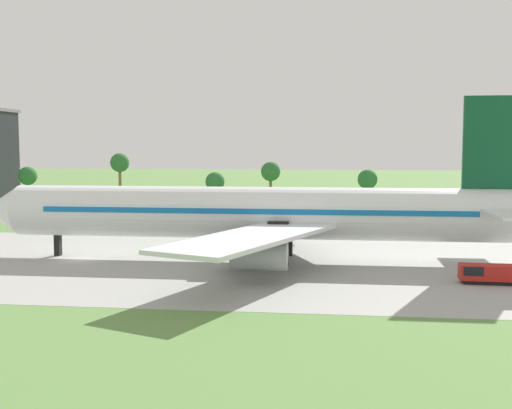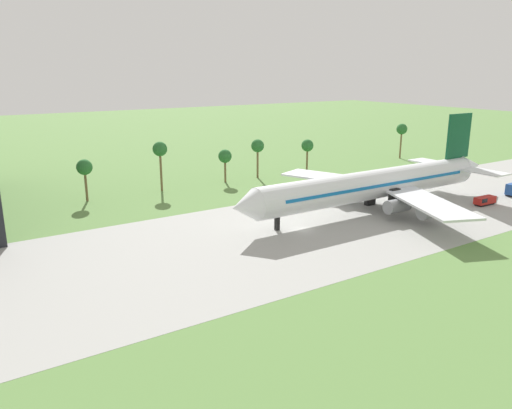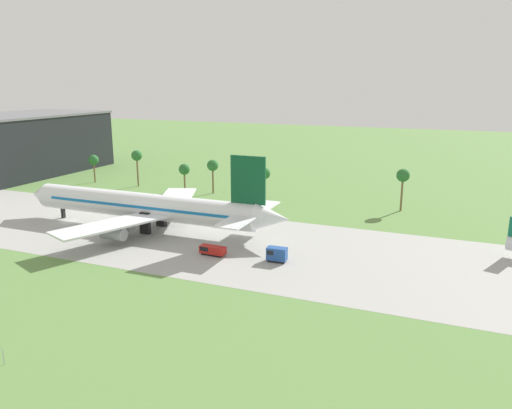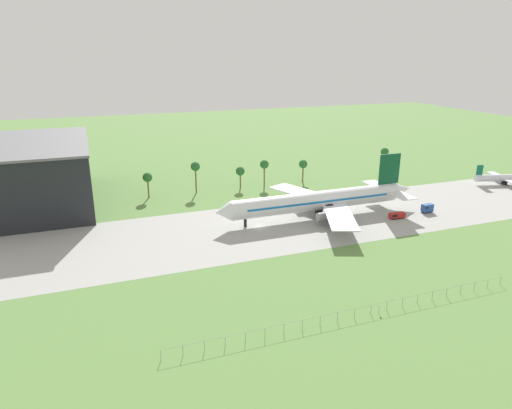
# 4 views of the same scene
# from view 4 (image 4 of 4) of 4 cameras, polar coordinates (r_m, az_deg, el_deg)

# --- Properties ---
(ground_plane) EXTENTS (600.00, 600.00, 0.00)m
(ground_plane) POSITION_cam_4_polar(r_m,az_deg,el_deg) (143.89, 0.48, -2.88)
(ground_plane) COLOR #5B8442
(taxiway_strip) EXTENTS (320.00, 44.00, 0.02)m
(taxiway_strip) POSITION_cam_4_polar(r_m,az_deg,el_deg) (143.89, 0.48, -2.88)
(taxiway_strip) COLOR #9E9E99
(taxiway_strip) RESTS_ON ground_plane
(jet_airliner) EXTENTS (72.40, 52.80, 19.43)m
(jet_airliner) POSITION_cam_4_polar(r_m,az_deg,el_deg) (153.21, 8.13, 0.52)
(jet_airliner) COLOR white
(jet_airliner) RESTS_ON ground_plane
(regional_aircraft) EXTENTS (25.24, 22.97, 8.43)m
(regional_aircraft) POSITION_cam_4_polar(r_m,az_deg,el_deg) (216.97, 28.66, 2.94)
(regional_aircraft) COLOR silver
(regional_aircraft) RESTS_ON ground_plane
(baggage_tug) EXTENTS (5.56, 2.22, 1.92)m
(baggage_tug) POSITION_cam_4_polar(r_m,az_deg,el_deg) (158.19, 17.14, -1.32)
(baggage_tug) COLOR black
(baggage_tug) RESTS_ON ground_plane
(fuel_truck) EXTENTS (4.06, 2.19, 2.95)m
(fuel_truck) POSITION_cam_4_polar(r_m,az_deg,el_deg) (167.48, 20.60, -0.42)
(fuel_truck) COLOR black
(fuel_truck) RESTS_ON ground_plane
(perimeter_fence) EXTENTS (80.10, 0.10, 2.10)m
(perimeter_fence) POSITION_cam_4_polar(r_m,az_deg,el_deg) (99.05, 12.23, -12.90)
(perimeter_fence) COLOR gray
(perimeter_fence) RESTS_ON ground_plane
(no_stopping_sign) EXTENTS (0.44, 0.08, 1.68)m
(no_stopping_sign) POSITION_cam_4_polar(r_m,az_deg,el_deg) (101.97, 15.13, -12.43)
(no_stopping_sign) COLOR gray
(no_stopping_sign) RESTS_ON ground_plane
(terminal_building) EXTENTS (36.72, 61.20, 22.77)m
(terminal_building) POSITION_cam_4_polar(r_m,az_deg,el_deg) (180.80, -25.74, 3.50)
(terminal_building) COLOR black
(terminal_building) RESTS_ON ground_plane
(palm_tree_row) EXTENTS (109.10, 3.60, 12.40)m
(palm_tree_row) POSITION_cam_4_polar(r_m,az_deg,el_deg) (186.50, 0.57, 4.84)
(palm_tree_row) COLOR brown
(palm_tree_row) RESTS_ON ground_plane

